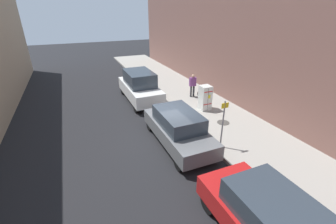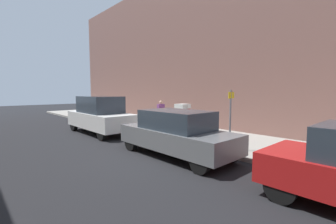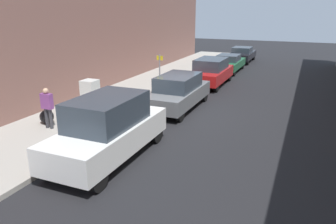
{
  "view_description": "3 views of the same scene",
  "coord_description": "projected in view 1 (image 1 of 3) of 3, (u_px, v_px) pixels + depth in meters",
  "views": [
    {
      "loc": [
        3.8,
        9.2,
        6.12
      ],
      "look_at": [
        -0.81,
        -1.47,
        0.77
      ],
      "focal_mm": 24.0,
      "sensor_mm": 36.0,
      "label": 1
    },
    {
      "loc": [
        5.44,
        6.59,
        2.44
      ],
      "look_at": [
        -2.63,
        -2.22,
        1.35
      ],
      "focal_mm": 24.0,
      "sensor_mm": 36.0,
      "label": 2
    },
    {
      "loc": [
        5.38,
        -14.21,
        4.87
      ],
      "look_at": [
        0.1,
        -1.9,
        0.62
      ],
      "focal_mm": 35.0,
      "sensor_mm": 36.0,
      "label": 3
    }
  ],
  "objects": [
    {
      "name": "ground_plane",
      "position": [
        165.0,
        139.0,
        11.6
      ],
      "size": [
        80.0,
        80.0,
        0.0
      ],
      "primitive_type": "plane",
      "color": "black"
    },
    {
      "name": "street_sign_post",
      "position": [
        223.0,
        122.0,
        10.1
      ],
      "size": [
        0.36,
        0.07,
        2.34
      ],
      "color": "slate",
      "rests_on": "sidewalk_slab"
    },
    {
      "name": "sidewalk_slab",
      "position": [
        226.0,
        124.0,
        12.96
      ],
      "size": [
        4.41,
        44.0,
        0.16
      ],
      "primitive_type": "cube",
      "color": "#9E998E",
      "rests_on": "ground"
    },
    {
      "name": "parked_van_white",
      "position": [
        140.0,
        86.0,
        16.04
      ],
      "size": [
        1.97,
        5.03,
        2.17
      ],
      "color": "silver",
      "rests_on": "ground"
    },
    {
      "name": "parked_suv_gray",
      "position": [
        178.0,
        128.0,
        10.86
      ],
      "size": [
        1.89,
        4.84,
        1.73
      ],
      "color": "slate",
      "rests_on": "ground"
    },
    {
      "name": "pedestrian_walking_far",
      "position": [
        193.0,
        84.0,
        16.35
      ],
      "size": [
        0.49,
        0.23,
        1.69
      ],
      "rotation": [
        0.0,
        0.0,
        0.25
      ],
      "color": "#333338",
      "rests_on": "sidewalk_slab"
    },
    {
      "name": "trash_bag",
      "position": [
        201.0,
        94.0,
        16.47
      ],
      "size": [
        0.59,
        0.59,
        0.59
      ],
      "primitive_type": "sphere",
      "color": "black",
      "rests_on": "sidewalk_slab"
    },
    {
      "name": "building_facade_near",
      "position": [
        289.0,
        23.0,
        11.91
      ],
      "size": [
        2.21,
        39.6,
        10.85
      ],
      "primitive_type": "cube",
      "color": "#7F564C",
      "rests_on": "ground"
    },
    {
      "name": "manhole_cover",
      "position": [
        223.0,
        123.0,
        12.91
      ],
      "size": [
        0.7,
        0.7,
        0.02
      ],
      "primitive_type": "cylinder",
      "color": "#47443F",
      "rests_on": "sidewalk_slab"
    },
    {
      "name": "discarded_refrigerator",
      "position": [
        205.0,
        98.0,
        14.34
      ],
      "size": [
        0.67,
        0.69,
        1.58
      ],
      "color": "silver",
      "rests_on": "sidewalk_slab"
    }
  ]
}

